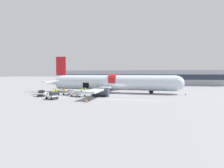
% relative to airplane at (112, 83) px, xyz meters
% --- Properties ---
extents(ground_plane, '(500.00, 500.00, 0.00)m').
position_rel_airplane_xyz_m(ground_plane, '(2.69, -3.21, -2.68)').
color(ground_plane, gray).
extents(apron_marking_line, '(26.60, 0.89, 0.01)m').
position_rel_airplane_xyz_m(apron_marking_line, '(-0.28, -12.22, -2.68)').
color(apron_marking_line, silver).
rests_on(apron_marking_line, ground_plane).
extents(terminal_strip, '(77.55, 11.23, 6.82)m').
position_rel_airplane_xyz_m(terminal_strip, '(2.69, 39.72, 0.72)').
color(terminal_strip, '#9EA3AD').
rests_on(terminal_strip, ground_plane).
extents(airplane, '(37.09, 31.90, 10.15)m').
position_rel_airplane_xyz_m(airplane, '(0.00, 0.00, 0.00)').
color(airplane, silver).
rests_on(airplane, ground_plane).
extents(baggage_tug_lead, '(2.52, 3.38, 1.43)m').
position_rel_airplane_xyz_m(baggage_tug_lead, '(-14.01, -11.08, -2.06)').
color(baggage_tug_lead, white).
rests_on(baggage_tug_lead, ground_plane).
extents(baggage_tug_mid, '(2.95, 2.42, 1.51)m').
position_rel_airplane_xyz_m(baggage_tug_mid, '(-9.01, -15.01, -2.05)').
color(baggage_tug_mid, white).
rests_on(baggage_tug_mid, ground_plane).
extents(baggage_cart_loading, '(3.55, 2.84, 1.12)m').
position_rel_airplane_xyz_m(baggage_cart_loading, '(-9.05, -7.42, -2.13)').
color(baggage_cart_loading, '#999BA0').
rests_on(baggage_cart_loading, ground_plane).
extents(baggage_cart_queued, '(4.31, 2.87, 0.98)m').
position_rel_airplane_xyz_m(baggage_cart_queued, '(-5.55, -9.95, -2.17)').
color(baggage_cart_queued, '#B7BABF').
rests_on(baggage_cart_queued, ground_plane).
extents(ground_crew_loader_a, '(0.50, 0.54, 1.61)m').
position_rel_airplane_xyz_m(ground_crew_loader_a, '(-5.73, -5.27, -1.84)').
color(ground_crew_loader_a, '#1E2338').
rests_on(ground_crew_loader_a, ground_plane).
extents(ground_crew_loader_b, '(0.44, 0.62, 1.77)m').
position_rel_airplane_xyz_m(ground_crew_loader_b, '(-12.33, -9.10, -1.75)').
color(ground_crew_loader_b, black).
rests_on(ground_crew_loader_b, ground_plane).
extents(ground_crew_driver, '(0.52, 0.53, 1.64)m').
position_rel_airplane_xyz_m(ground_crew_driver, '(-6.77, -5.10, -1.82)').
color(ground_crew_driver, '#1E2338').
rests_on(ground_crew_driver, ground_plane).
extents(ground_crew_supervisor, '(0.59, 0.44, 1.70)m').
position_rel_airplane_xyz_m(ground_crew_supervisor, '(-12.28, -8.02, -1.79)').
color(ground_crew_supervisor, '#1E2338').
rests_on(ground_crew_supervisor, ground_plane).
extents(ground_crew_helper, '(0.55, 0.47, 1.60)m').
position_rel_airplane_xyz_m(ground_crew_helper, '(-11.47, -5.59, -1.84)').
color(ground_crew_helper, '#2D2D33').
rests_on(ground_crew_helper, ground_plane).
extents(suitcase_on_tarmac_upright, '(0.53, 0.30, 0.79)m').
position_rel_airplane_xyz_m(suitcase_on_tarmac_upright, '(-10.81, -9.45, -2.34)').
color(suitcase_on_tarmac_upright, '#2D2D33').
rests_on(suitcase_on_tarmac_upright, ground_plane).
extents(safety_cone_nose, '(0.43, 0.43, 0.58)m').
position_rel_airplane_xyz_m(safety_cone_nose, '(18.82, -1.38, -2.42)').
color(safety_cone_nose, black).
rests_on(safety_cone_nose, ground_plane).
extents(safety_cone_engine_left, '(0.59, 0.59, 0.62)m').
position_rel_airplane_xyz_m(safety_cone_engine_left, '(-0.98, -16.79, -2.39)').
color(safety_cone_engine_left, black).
rests_on(safety_cone_engine_left, ground_plane).
extents(safety_cone_wingtip, '(0.55, 0.55, 0.63)m').
position_rel_airplane_xyz_m(safety_cone_wingtip, '(0.74, -8.91, -2.39)').
color(safety_cone_wingtip, black).
rests_on(safety_cone_wingtip, ground_plane).
extents(safety_cone_tail, '(0.54, 0.54, 0.75)m').
position_rel_airplane_xyz_m(safety_cone_tail, '(-16.60, -1.25, -2.33)').
color(safety_cone_tail, black).
rests_on(safety_cone_tail, ground_plane).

